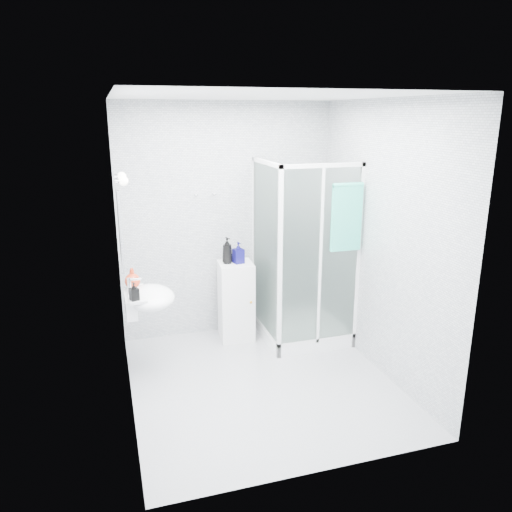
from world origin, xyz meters
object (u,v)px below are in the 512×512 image
object	(u,v)px
storage_cabinet	(236,301)
shampoo_bottle_b	(238,253)
shampoo_bottle_a	(227,251)
hand_towel	(347,216)
soap_dispenser_black	(134,291)
shower_enclosure	(298,303)
soap_dispenser_orange	(132,278)
wall_basin	(147,298)

from	to	relation	value
storage_cabinet	shampoo_bottle_b	xyz separation A→B (m)	(0.03, -0.01, 0.56)
storage_cabinet	shampoo_bottle_b	world-z (taller)	shampoo_bottle_b
shampoo_bottle_a	shampoo_bottle_b	size ratio (longest dim) A/B	1.23
storage_cabinet	shampoo_bottle_a	bearing A→B (deg)	171.79
hand_towel	shampoo_bottle_b	distance (m)	1.24
shampoo_bottle_b	soap_dispenser_black	distance (m)	1.39
shower_enclosure	soap_dispenser_orange	world-z (taller)	shower_enclosure
shower_enclosure	wall_basin	xyz separation A→B (m)	(-1.66, -0.32, 0.35)
storage_cabinet	hand_towel	bearing A→B (deg)	-29.55
shower_enclosure	shampoo_bottle_b	bearing A→B (deg)	158.29
shampoo_bottle_b	soap_dispenser_orange	size ratio (longest dim) A/B	1.25
shampoo_bottle_b	soap_dispenser_orange	xyz separation A→B (m)	(-1.15, -0.39, -0.05)
shower_enclosure	hand_towel	bearing A→B (deg)	-50.58
shampoo_bottle_a	soap_dispenser_black	world-z (taller)	shampoo_bottle_a
wall_basin	soap_dispenser_black	size ratio (longest dim) A/B	3.42
storage_cabinet	soap_dispenser_black	size ratio (longest dim) A/B	5.43
hand_towel	shampoo_bottle_a	xyz separation A→B (m)	(-1.07, 0.67, -0.45)
soap_dispenser_orange	hand_towel	bearing A→B (deg)	-6.87
wall_basin	shampoo_bottle_b	size ratio (longest dim) A/B	2.38
shampoo_bottle_a	storage_cabinet	bearing A→B (deg)	-12.42
storage_cabinet	shampoo_bottle_a	xyz separation A→B (m)	(-0.09, 0.02, 0.59)
soap_dispenser_orange	shampoo_bottle_a	bearing A→B (deg)	22.06
shower_enclosure	soap_dispenser_orange	distance (m)	1.85
wall_basin	shampoo_bottle_a	xyz separation A→B (m)	(0.92, 0.59, 0.24)
shower_enclosure	soap_dispenser_black	size ratio (longest dim) A/B	12.23
hand_towel	shampoo_bottle_a	bearing A→B (deg)	147.74
soap_dispenser_orange	soap_dispenser_black	size ratio (longest dim) A/B	1.16
shower_enclosure	shampoo_bottle_a	distance (m)	0.98
soap_dispenser_orange	soap_dispenser_black	world-z (taller)	soap_dispenser_orange
storage_cabinet	soap_dispenser_black	bearing A→B (deg)	-141.96
shower_enclosure	wall_basin	world-z (taller)	shower_enclosure
shower_enclosure	hand_towel	world-z (taller)	shower_enclosure
storage_cabinet	shampoo_bottle_b	size ratio (longest dim) A/B	3.77
shampoo_bottle_b	shampoo_bottle_a	bearing A→B (deg)	167.78
hand_towel	soap_dispenser_orange	world-z (taller)	hand_towel
wall_basin	soap_dispenser_black	bearing A→B (deg)	-123.13
soap_dispenser_black	hand_towel	bearing A→B (deg)	2.85
storage_cabinet	soap_dispenser_orange	size ratio (longest dim) A/B	4.70
soap_dispenser_orange	wall_basin	bearing A→B (deg)	-55.50
hand_towel	wall_basin	bearing A→B (deg)	177.55
shampoo_bottle_b	soap_dispenser_black	xyz separation A→B (m)	(-1.16, -0.75, -0.06)
hand_towel	shampoo_bottle_a	size ratio (longest dim) A/B	2.37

